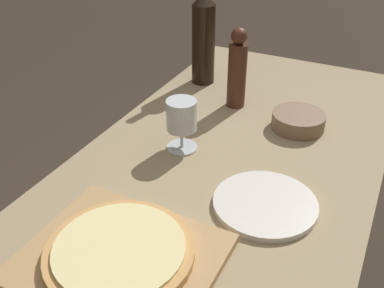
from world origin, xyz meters
name	(u,v)px	position (x,y,z in m)	size (l,w,h in m)	color
dining_table	(215,208)	(0.00, 0.00, 0.66)	(0.72, 1.61, 0.76)	#9E8966
cutting_board	(120,259)	(-0.05, -0.33, 0.77)	(0.35, 0.30, 0.02)	tan
pizza	(120,251)	(-0.05, -0.33, 0.79)	(0.28, 0.28, 0.02)	tan
wine_bottle	(203,38)	(-0.26, 0.47, 0.91)	(0.08, 0.08, 0.36)	black
pepper_mill	(237,70)	(-0.09, 0.36, 0.88)	(0.06, 0.06, 0.24)	#4C2819
wine_glass	(182,117)	(-0.13, 0.07, 0.85)	(0.08, 0.08, 0.14)	silver
small_bowl	(298,121)	(0.11, 0.30, 0.78)	(0.15, 0.15, 0.05)	#84664C
dinner_plate	(265,204)	(0.14, -0.06, 0.77)	(0.23, 0.23, 0.01)	silver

